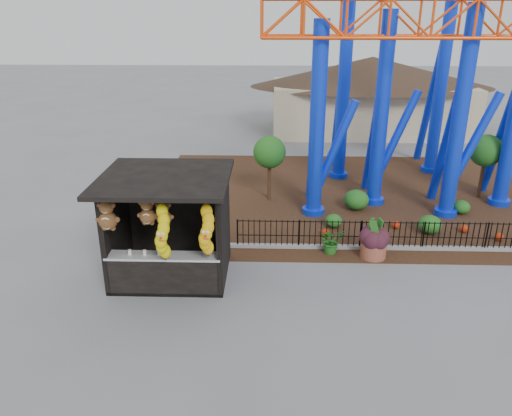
{
  "coord_description": "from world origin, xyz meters",
  "views": [
    {
      "loc": [
        -0.15,
        -11.7,
        7.28
      ],
      "look_at": [
        -0.55,
        1.5,
        2.0
      ],
      "focal_mm": 35.0,
      "sensor_mm": 36.0,
      "label": 1
    }
  ],
  "objects_px": {
    "roller_coaster": "(413,33)",
    "potted_plant": "(331,241)",
    "prize_booth": "(168,231)",
    "terracotta_planter": "(373,249)"
  },
  "relations": [
    {
      "from": "prize_booth",
      "to": "potted_plant",
      "type": "bearing_deg",
      "value": 20.44
    },
    {
      "from": "potted_plant",
      "to": "roller_coaster",
      "type": "bearing_deg",
      "value": 38.33
    },
    {
      "from": "roller_coaster",
      "to": "potted_plant",
      "type": "distance_m",
      "value": 8.82
    },
    {
      "from": "prize_booth",
      "to": "terracotta_planter",
      "type": "relative_size",
      "value": 4.35
    },
    {
      "from": "prize_booth",
      "to": "potted_plant",
      "type": "relative_size",
      "value": 4.11
    },
    {
      "from": "prize_booth",
      "to": "terracotta_planter",
      "type": "bearing_deg",
      "value": 14.13
    },
    {
      "from": "terracotta_planter",
      "to": "potted_plant",
      "type": "distance_m",
      "value": 1.32
    },
    {
      "from": "roller_coaster",
      "to": "potted_plant",
      "type": "bearing_deg",
      "value": -120.84
    },
    {
      "from": "roller_coaster",
      "to": "potted_plant",
      "type": "relative_size",
      "value": 12.92
    },
    {
      "from": "terracotta_planter",
      "to": "potted_plant",
      "type": "height_order",
      "value": "potted_plant"
    }
  ]
}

